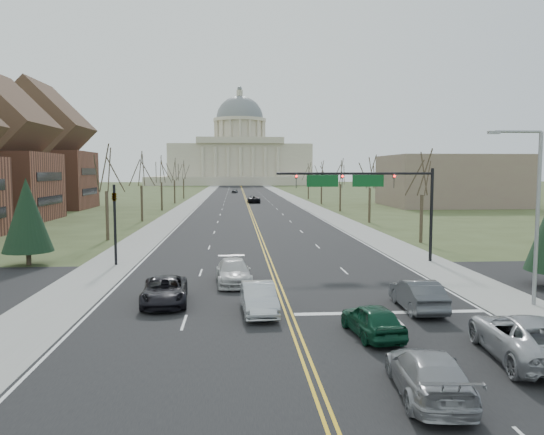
{
  "coord_description": "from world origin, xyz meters",
  "views": [
    {
      "loc": [
        -2.6,
        -26.24,
        7.04
      ],
      "look_at": [
        0.55,
        18.96,
        3.0
      ],
      "focal_mm": 35.0,
      "sensor_mm": 36.0,
      "label": 1
    }
  ],
  "objects": [
    {
      "name": "car_sb_inner_second",
      "position": [
        -2.72,
        6.31,
        0.76
      ],
      "size": [
        2.4,
        5.25,
        1.49
      ],
      "primitive_type": "imported",
      "rotation": [
        0.0,
        0.0,
        0.06
      ],
      "color": "silver",
      "rests_on": "road"
    },
    {
      "name": "tree_l_3",
      "position": [
        -15.5,
        88.0,
        6.94
      ],
      "size": [
        3.96,
        3.96,
        9.0
      ],
      "color": "#372C20",
      "rests_on": "ground"
    },
    {
      "name": "car_far_nb",
      "position": [
        1.42,
        88.59,
        0.8
      ],
      "size": [
        2.73,
        5.72,
        1.57
      ],
      "primitive_type": "imported",
      "rotation": [
        0.0,
        0.0,
        3.16
      ],
      "color": "black",
      "rests_on": "road"
    },
    {
      "name": "tree_r_2",
      "position": [
        15.5,
        64.0,
        6.55
      ],
      "size": [
        3.74,
        3.74,
        8.5
      ],
      "color": "#372C20",
      "rests_on": "ground"
    },
    {
      "name": "car_sb_inner_lead",
      "position": [
        -1.47,
        -0.65,
        0.76
      ],
      "size": [
        1.84,
        4.62,
        1.49
      ],
      "primitive_type": "imported",
      "rotation": [
        0.0,
        0.0,
        0.06
      ],
      "color": "#B3B7BB",
      "rests_on": "road"
    },
    {
      "name": "edge_line_left",
      "position": [
        -9.8,
        110.0,
        0.01
      ],
      "size": [
        0.15,
        380.0,
        0.01
      ],
      "primitive_type": "cube",
      "color": "silver",
      "rests_on": "road"
    },
    {
      "name": "car_nb_outer_lead",
      "position": [
        6.56,
        -0.58,
        0.79
      ],
      "size": [
        1.69,
        4.75,
        1.56
      ],
      "primitive_type": "imported",
      "rotation": [
        0.0,
        0.0,
        3.13
      ],
      "color": "#45474C",
      "rests_on": "road"
    },
    {
      "name": "car_nb_inner_lead",
      "position": [
        3.17,
        -4.63,
        0.72
      ],
      "size": [
        2.19,
        4.35,
        1.42
      ],
      "primitive_type": "imported",
      "rotation": [
        0.0,
        0.0,
        3.27
      ],
      "color": "#0C3925",
      "rests_on": "road"
    },
    {
      "name": "ground",
      "position": [
        0.0,
        0.0,
        0.0
      ],
      "size": [
        600.0,
        600.0,
        0.0
      ],
      "primitive_type": "plane",
      "color": "#3C4824",
      "rests_on": "ground"
    },
    {
      "name": "bldg_left_far",
      "position": [
        -38.0,
        74.0,
        9.54
      ],
      "size": [
        17.1,
        14.28,
        23.25
      ],
      "color": "brown",
      "rests_on": "ground"
    },
    {
      "name": "tree_r_3",
      "position": [
        15.5,
        84.0,
        6.55
      ],
      "size": [
        3.74,
        3.74,
        8.5
      ],
      "color": "#372C20",
      "rests_on": "ground"
    },
    {
      "name": "car_sb_outer_lead",
      "position": [
        -6.34,
        1.55,
        0.71
      ],
      "size": [
        2.7,
        5.19,
        1.4
      ],
      "primitive_type": "imported",
      "rotation": [
        0.0,
        0.0,
        0.08
      ],
      "color": "black",
      "rests_on": "road"
    },
    {
      "name": "car_nb_inner_second",
      "position": [
        3.38,
        -10.64,
        0.74
      ],
      "size": [
        2.53,
        5.19,
        1.45
      ],
      "primitive_type": "imported",
      "rotation": [
        0.0,
        0.0,
        3.04
      ],
      "color": "gray",
      "rests_on": "road"
    },
    {
      "name": "tree_r_0",
      "position": [
        15.5,
        24.0,
        6.55
      ],
      "size": [
        3.74,
        3.74,
        8.5
      ],
      "color": "#372C20",
      "rests_on": "ground"
    },
    {
      "name": "tree_l_1",
      "position": [
        -15.5,
        48.0,
        6.94
      ],
      "size": [
        3.96,
        3.96,
        9.0
      ],
      "color": "#372C20",
      "rests_on": "ground"
    },
    {
      "name": "car_nb_outer_second",
      "position": [
        8.18,
        -7.69,
        0.85
      ],
      "size": [
        3.44,
        6.32,
        1.68
      ],
      "primitive_type": "imported",
      "rotation": [
        0.0,
        0.0,
        3.03
      ],
      "color": "#A8AAB0",
      "rests_on": "road"
    },
    {
      "name": "tree_r_1",
      "position": [
        15.5,
        44.0,
        6.55
      ],
      "size": [
        3.74,
        3.74,
        8.5
      ],
      "color": "#372C20",
      "rests_on": "ground"
    },
    {
      "name": "tree_r_4",
      "position": [
        15.5,
        104.0,
        6.55
      ],
      "size": [
        3.74,
        3.74,
        8.5
      ],
      "color": "#372C20",
      "rests_on": "ground"
    },
    {
      "name": "street_light",
      "position": [
        12.74,
        0.0,
        5.23
      ],
      "size": [
        2.9,
        0.25,
        9.07
      ],
      "color": "gray",
      "rests_on": "ground"
    },
    {
      "name": "tree_l_2",
      "position": [
        -15.5,
        68.0,
        6.94
      ],
      "size": [
        3.96,
        3.96,
        9.0
      ],
      "color": "#372C20",
      "rests_on": "ground"
    },
    {
      "name": "edge_line_right",
      "position": [
        9.8,
        110.0,
        0.01
      ],
      "size": [
        0.15,
        380.0,
        0.01
      ],
      "primitive_type": "cube",
      "color": "silver",
      "rests_on": "road"
    },
    {
      "name": "tree_l_0",
      "position": [
        -15.5,
        28.0,
        6.94
      ],
      "size": [
        3.96,
        3.96,
        9.0
      ],
      "color": "#372C20",
      "rests_on": "ground"
    },
    {
      "name": "cross_road",
      "position": [
        0.0,
        6.0,
        0.01
      ],
      "size": [
        120.0,
        14.0,
        0.01
      ],
      "primitive_type": "cube",
      "color": "black",
      "rests_on": "ground"
    },
    {
      "name": "sidewalk_right",
      "position": [
        12.0,
        110.0,
        0.01
      ],
      "size": [
        4.0,
        380.0,
        0.03
      ],
      "primitive_type": "cube",
      "color": "gray",
      "rests_on": "ground"
    },
    {
      "name": "signal_left",
      "position": [
        -11.5,
        13.5,
        3.71
      ],
      "size": [
        0.32,
        0.36,
        6.0
      ],
      "color": "black",
      "rests_on": "ground"
    },
    {
      "name": "stop_bar",
      "position": [
        5.0,
        -1.0,
        0.01
      ],
      "size": [
        9.5,
        0.5,
        0.01
      ],
      "primitive_type": "cube",
      "color": "silver",
      "rests_on": "road"
    },
    {
      "name": "conifer_l",
      "position": [
        -18.0,
        14.0,
        3.74
      ],
      "size": [
        3.64,
        3.64,
        6.5
      ],
      "color": "#372C20",
      "rests_on": "ground"
    },
    {
      "name": "sidewalk_left",
      "position": [
        -12.0,
        110.0,
        0.01
      ],
      "size": [
        4.0,
        380.0,
        0.03
      ],
      "primitive_type": "cube",
      "color": "gray",
      "rests_on": "ground"
    },
    {
      "name": "capitol",
      "position": [
        0.0,
        249.91,
        14.2
      ],
      "size": [
        90.0,
        60.0,
        50.0
      ],
      "color": "beige",
      "rests_on": "ground"
    },
    {
      "name": "car_far_sb",
      "position": [
        -2.74,
        138.84,
        0.71
      ],
      "size": [
        2.09,
        4.27,
        1.4
      ],
      "primitive_type": "imported",
      "rotation": [
        0.0,
        0.0,
        -0.11
      ],
      "color": "#45484C",
      "rests_on": "road"
    },
    {
      "name": "road",
      "position": [
        0.0,
        110.0,
        0.01
      ],
      "size": [
        20.0,
        380.0,
        0.01
      ],
      "primitive_type": "cube",
      "color": "black",
      "rests_on": "ground"
    },
    {
      "name": "center_line",
      "position": [
        0.0,
        110.0,
        0.01
      ],
      "size": [
        0.42,
        380.0,
        0.01
      ],
      "primitive_type": "cube",
      "color": "gold",
      "rests_on": "road"
    },
    {
      "name": "bldg_right_mass",
      "position": [
        40.0,
        76.0,
        5.0
      ],
      "size": [
        25.0,
        20.0,
        10.0
      ],
      "primitive_type": "cube",
      "color": "#7A6157",
      "rests_on": "ground"
    },
    {
      "name": "signal_mast",
      "position": [
        7.45,
        13.5,
        5.76
      ],
      "size": [
        12.12,
        0.44,
        7.2
      ],
      "color": "black",
      "rests_on": "ground"
    },
    {
      "name": "tree_l_4",
      "position": [
        -15.5,
        108.0,
        6.94
      ],
      "size": [
        3.96,
        3.96,
        9.0
      ],
      "color": "#372C20",
      "rests_on": "ground"
    }
  ]
}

